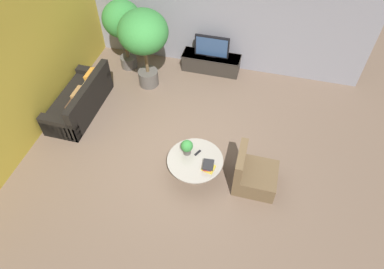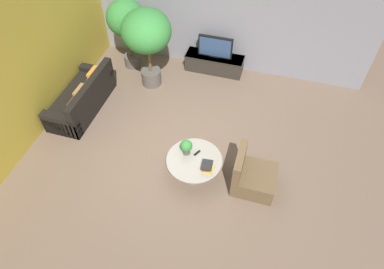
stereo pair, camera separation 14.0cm
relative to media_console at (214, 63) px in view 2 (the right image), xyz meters
name	(u,v)px [view 2 (the right image)]	position (x,y,z in m)	size (l,w,h in m)	color
ground_plane	(182,153)	(0.03, -2.94, -0.24)	(24.00, 24.00, 0.00)	brown
back_wall_stone	(221,13)	(0.03, 0.32, 1.26)	(7.40, 0.12, 3.00)	gray
side_wall_left	(30,63)	(-3.23, -2.74, 1.26)	(0.12, 7.40, 3.00)	gold
media_console	(214,63)	(0.00, 0.00, 0.00)	(1.52, 0.50, 0.45)	#2D2823
television	(215,47)	(0.00, 0.00, 0.49)	(0.88, 0.13, 0.56)	black
coffee_table	(194,164)	(0.42, -3.36, 0.07)	(1.10, 1.10, 0.43)	#756656
couch_by_wall	(83,99)	(-2.62, -2.27, 0.05)	(0.84, 1.94, 0.84)	black
armchair_wicker	(252,177)	(1.56, -3.33, 0.03)	(0.80, 0.76, 0.86)	brown
potted_palm_tall	(126,21)	(-2.17, -0.40, 1.08)	(0.95, 0.95, 1.84)	#514C47
potted_palm_corner	(147,34)	(-1.41, -0.96, 1.18)	(1.15, 1.15, 2.01)	#514C47
potted_plant_tabletop	(186,147)	(0.22, -3.24, 0.38)	(0.24, 0.24, 0.34)	#514C47
book_stack	(207,167)	(0.71, -3.50, 0.25)	(0.25, 0.27, 0.12)	gold
remote_black	(197,153)	(0.43, -3.20, 0.20)	(0.04, 0.16, 0.02)	black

